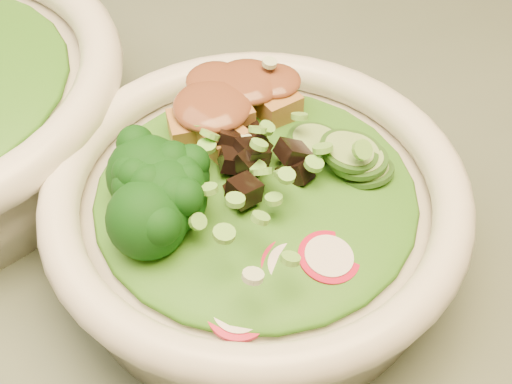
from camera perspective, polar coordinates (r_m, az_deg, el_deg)
dining_table at (r=0.62m, az=13.94°, el=-3.28°), size 1.20×0.80×0.75m
salad_bowl at (r=0.42m, az=0.00°, el=-1.72°), size 0.24×0.24×0.07m
lettuce_bed at (r=0.40m, az=-0.00°, el=0.10°), size 0.18×0.18×0.02m
broccoli_florets at (r=0.38m, az=-8.01°, el=-0.59°), size 0.09×0.08×0.04m
radish_slices at (r=0.36m, az=3.22°, el=-6.20°), size 0.11×0.06×0.02m
cucumber_slices at (r=0.41m, az=7.95°, el=2.75°), size 0.08×0.08×0.03m
mushroom_heap at (r=0.40m, az=-0.47°, el=2.37°), size 0.08×0.08×0.04m
tofu_cubes at (r=0.43m, az=-2.06°, el=6.40°), size 0.09×0.07×0.03m
peanut_sauce at (r=0.43m, az=-2.10°, el=7.58°), size 0.06×0.05×0.01m
scallion_garnish at (r=0.39m, az=-0.00°, el=2.20°), size 0.17×0.17×0.02m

